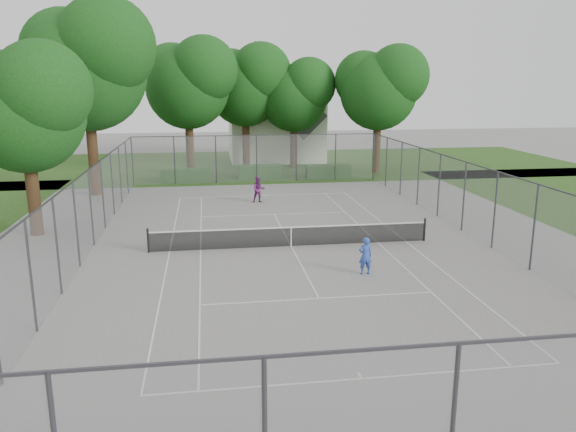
{
  "coord_description": "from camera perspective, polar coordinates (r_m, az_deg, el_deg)",
  "views": [
    {
      "loc": [
        -3.74,
        -24.41,
        7.41
      ],
      "look_at": [
        0.0,
        1.0,
        1.2
      ],
      "focal_mm": 35.0,
      "sensor_mm": 36.0,
      "label": 1
    }
  ],
  "objects": [
    {
      "name": "tree_far_midright",
      "position": [
        48.56,
        0.7,
        12.42
      ],
      "size": [
        6.5,
        5.93,
        9.34
      ],
      "color": "#342113",
      "rests_on": "ground"
    },
    {
      "name": "tennis_net",
      "position": [
        25.64,
        0.33,
        -2.02
      ],
      "size": [
        12.87,
        0.1,
        1.1
      ],
      "color": "black",
      "rests_on": "ground"
    },
    {
      "name": "court_markings",
      "position": [
        25.78,
        0.32,
        -3.1
      ],
      "size": [
        11.03,
        23.83,
        0.01
      ],
      "color": "silver",
      "rests_on": "ground"
    },
    {
      "name": "tree_far_right",
      "position": [
        46.88,
        9.35,
        12.98
      ],
      "size": [
        7.14,
        6.52,
        10.27
      ],
      "color": "#342113",
      "rests_on": "ground"
    },
    {
      "name": "tree_far_left",
      "position": [
        45.83,
        -10.08,
        13.44
      ],
      "size": [
        7.54,
        6.89,
        10.84
      ],
      "color": "#342113",
      "rests_on": "ground"
    },
    {
      "name": "grass_far",
      "position": [
        51.09,
        -4.1,
        5.22
      ],
      "size": [
        60.0,
        20.0,
        0.0
      ],
      "primitive_type": "cube",
      "color": "#214313",
      "rests_on": "ground"
    },
    {
      "name": "hedge_left",
      "position": [
        43.31,
        -10.35,
        4.14
      ],
      "size": [
        3.71,
        1.11,
        0.93
      ],
      "primitive_type": "cube",
      "color": "#1F4B18",
      "rests_on": "ground"
    },
    {
      "name": "woman_player",
      "position": [
        34.95,
        -3.0,
        2.69
      ],
      "size": [
        0.82,
        0.65,
        1.63
      ],
      "primitive_type": "imported",
      "rotation": [
        0.0,
        0.0,
        0.05
      ],
      "color": "#652162",
      "rests_on": "ground"
    },
    {
      "name": "tree_side_back",
      "position": [
        38.79,
        -19.75,
        14.61
      ],
      "size": [
        8.72,
        7.96,
        12.54
      ],
      "color": "#342113",
      "rests_on": "ground"
    },
    {
      "name": "tree_far_midleft",
      "position": [
        49.12,
        -4.27,
        13.4
      ],
      "size": [
        7.36,
        6.72,
        10.59
      ],
      "color": "#342113",
      "rests_on": "ground"
    },
    {
      "name": "ground",
      "position": [
        25.78,
        0.32,
        -3.11
      ],
      "size": [
        120.0,
        120.0,
        0.0
      ],
      "primitive_type": "plane",
      "color": "slate",
      "rests_on": "ground"
    },
    {
      "name": "house",
      "position": [
        53.76,
        -1.26,
        10.29
      ],
      "size": [
        8.61,
        6.68,
        10.72
      ],
      "color": "white",
      "rests_on": "ground"
    },
    {
      "name": "hedge_right",
      "position": [
        43.93,
        4.06,
        4.53
      ],
      "size": [
        3.43,
        1.26,
        1.03
      ],
      "primitive_type": "cube",
      "color": "#1F4B18",
      "rests_on": "ground"
    },
    {
      "name": "tree_side_front",
      "position": [
        29.44,
        -25.17,
        10.29
      ],
      "size": [
        6.44,
        5.88,
        9.26
      ],
      "color": "#342113",
      "rests_on": "ground"
    },
    {
      "name": "hedge_mid",
      "position": [
        43.8,
        -2.88,
        4.53
      ],
      "size": [
        3.33,
        0.95,
        1.05
      ],
      "primitive_type": "cube",
      "color": "#1F4B18",
      "rests_on": "ground"
    },
    {
      "name": "perimeter_fence",
      "position": [
        25.32,
        0.33,
        0.82
      ],
      "size": [
        18.08,
        34.08,
        3.52
      ],
      "color": "#38383D",
      "rests_on": "ground"
    },
    {
      "name": "girl_player",
      "position": [
        22.17,
        7.86,
        -4.02
      ],
      "size": [
        0.55,
        0.37,
        1.5
      ],
      "primitive_type": "imported",
      "rotation": [
        0.0,
        0.0,
        3.17
      ],
      "color": "#2C4AA8",
      "rests_on": "ground"
    }
  ]
}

